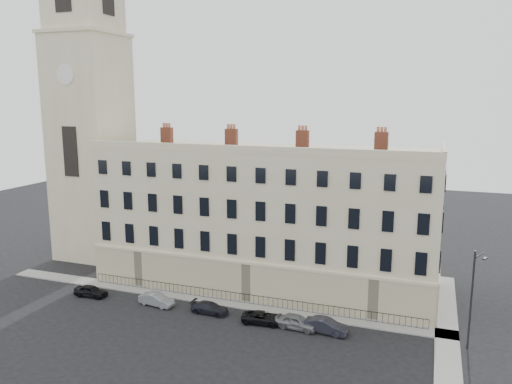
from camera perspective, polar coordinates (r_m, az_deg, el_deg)
ground at (r=44.84m, az=3.54°, el=-16.20°), size 160.00×160.00×0.00m
terrace at (r=54.73m, az=1.14°, el=-2.83°), size 36.22×12.22×17.00m
church_tower at (r=66.62m, az=-18.45°, el=8.73°), size 8.00×8.13×44.00m
pavement_terrace at (r=52.33m, az=-5.68°, el=-12.10°), size 48.00×2.00×0.12m
pavement_east_return at (r=50.71m, az=20.91°, el=-13.55°), size 2.00×24.00×0.12m
railings at (r=51.01m, az=-1.34°, el=-12.07°), size 35.00×0.04×0.96m
car_a at (r=55.43m, az=-18.36°, el=-10.68°), size 3.59×1.62×1.20m
car_b at (r=51.57m, az=-11.30°, el=-11.96°), size 3.81×1.75×1.21m
car_c at (r=49.11m, az=-5.30°, el=-13.05°), size 3.78×1.61×1.09m
car_d at (r=46.94m, az=0.77°, el=-14.17°), size 4.03×2.17×1.08m
car_e at (r=46.05m, az=4.67°, el=-14.56°), size 3.98×1.88×1.32m
car_f at (r=45.60m, az=7.99°, el=-14.91°), size 4.03×1.77×1.29m
streetlamp at (r=44.45m, az=23.49°, el=-10.83°), size 0.87×1.69×8.36m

